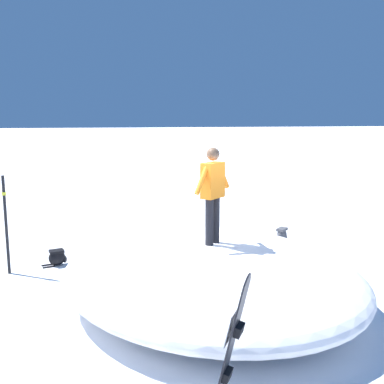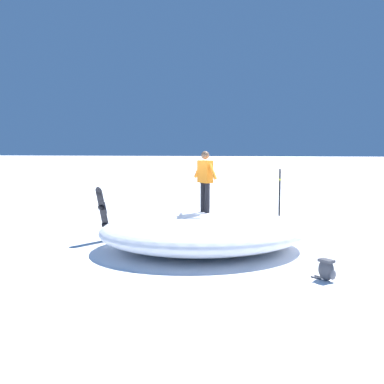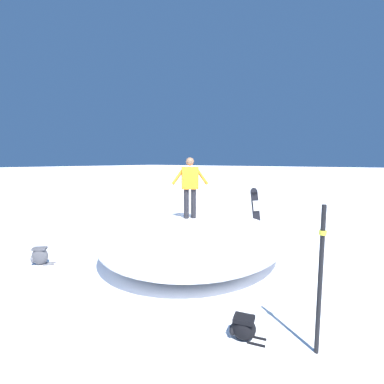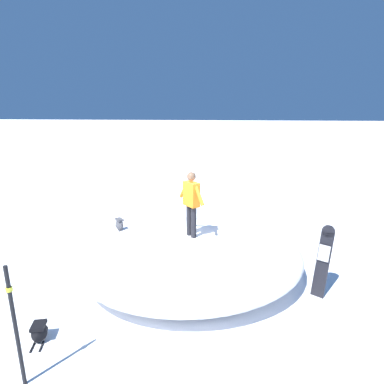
# 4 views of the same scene
# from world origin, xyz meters

# --- Properties ---
(ground) EXTENTS (240.00, 240.00, 0.00)m
(ground) POSITION_xyz_m (0.00, 0.00, 0.00)
(ground) COLOR white
(snow_mound) EXTENTS (7.15, 6.69, 1.03)m
(snow_mound) POSITION_xyz_m (-0.36, -0.17, 0.52)
(snow_mound) COLOR white
(snow_mound) RESTS_ON ground
(snowboarder_standing) EXTENTS (0.75, 0.81, 1.68)m
(snowboarder_standing) POSITION_xyz_m (-0.31, -0.24, 2.00)
(snowboarder_standing) COLOR black
(snowboarder_standing) RESTS_ON snow_mound
(snowboard_primary_upright) EXTENTS (0.45, 0.48, 1.66)m
(snowboard_primary_upright) POSITION_xyz_m (-3.44, 0.35, 0.86)
(snowboard_primary_upright) COLOR black
(snowboard_primary_upright) RESTS_ON ground
(backpack_near) EXTENTS (0.52, 0.52, 0.47)m
(backpack_near) POSITION_xyz_m (2.60, -2.80, 0.24)
(backpack_near) COLOR #4C4C51
(backpack_near) RESTS_ON ground
(backpack_far) EXTENTS (0.37, 0.57, 0.35)m
(backpack_far) POSITION_xyz_m (2.19, 2.63, 0.18)
(backpack_far) COLOR black
(backpack_far) RESTS_ON ground
(trail_marker_pole) EXTENTS (0.10, 0.10, 2.06)m
(trail_marker_pole) POSITION_xyz_m (1.86, 3.57, 1.08)
(trail_marker_pole) COLOR black
(trail_marker_pole) RESTS_ON ground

